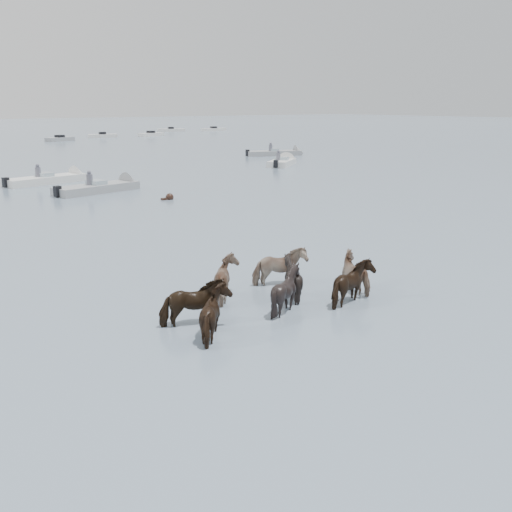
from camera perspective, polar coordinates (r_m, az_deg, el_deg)
ground at (r=15.95m, az=3.01°, el=-3.90°), size 400.00×400.00×0.00m
pony_herd at (r=15.07m, az=2.01°, el=-3.18°), size 6.71×3.60×1.34m
swimming_pony at (r=32.23m, az=-8.59°, el=5.72°), size 0.72×0.44×0.44m
motorboat_b at (r=36.17m, az=-14.41°, el=6.60°), size 5.84×2.77×1.92m
motorboat_c at (r=41.14m, az=-19.15°, el=7.19°), size 6.02×2.84×1.92m
motorboat_d at (r=50.41m, az=2.76°, el=9.25°), size 4.74×4.16×1.92m
motorboat_e at (r=59.62m, az=2.50°, el=10.11°), size 6.14×3.60×1.92m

